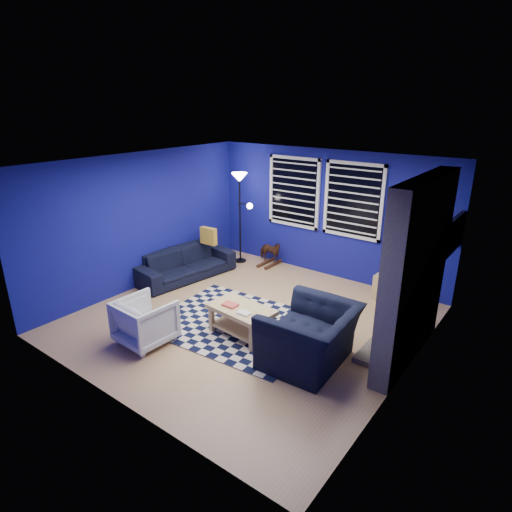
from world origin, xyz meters
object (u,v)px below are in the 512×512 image
(armchair_bent, at_px, (145,321))
(rocking_horse, at_px, (270,252))
(floor_lamp, at_px, (240,190))
(tv, at_px, (453,235))
(armchair_big, at_px, (310,336))
(coffee_table, at_px, (241,315))
(cabinet, at_px, (392,288))
(sofa, at_px, (185,264))

(armchair_bent, xyz_separation_m, rocking_horse, (-0.36, 3.65, -0.04))
(armchair_bent, bearing_deg, floor_lamp, -71.43)
(rocking_horse, bearing_deg, floor_lamp, 104.99)
(tv, height_order, floor_lamp, floor_lamp)
(armchair_big, height_order, floor_lamp, floor_lamp)
(coffee_table, distance_m, floor_lamp, 3.39)
(tv, xyz_separation_m, floor_lamp, (-4.22, 0.00, 0.19))
(armchair_big, bearing_deg, coffee_table, -92.80)
(armchair_big, bearing_deg, floor_lamp, -130.92)
(armchair_big, height_order, cabinet, armchair_big)
(armchair_bent, height_order, coffee_table, armchair_bent)
(tv, relative_size, cabinet, 1.69)
(cabinet, xyz_separation_m, floor_lamp, (-3.35, -0.06, 1.35))
(armchair_big, height_order, rocking_horse, armchair_big)
(rocking_horse, height_order, coffee_table, rocking_horse)
(sofa, xyz_separation_m, coffee_table, (2.31, -1.09, 0.05))
(armchair_big, height_order, coffee_table, armchair_big)
(sofa, xyz_separation_m, cabinet, (3.68, 1.43, -0.05))
(tv, relative_size, coffee_table, 0.97)
(armchair_bent, xyz_separation_m, coffee_table, (1.00, 0.98, -0.00))
(cabinet, height_order, floor_lamp, floor_lamp)
(sofa, height_order, armchair_big, armchair_big)
(coffee_table, height_order, cabinet, cabinet)
(armchair_bent, height_order, cabinet, armchair_bent)
(tv, xyz_separation_m, armchair_big, (-1.07, -2.45, -1.00))
(rocking_horse, distance_m, cabinet, 2.74)
(rocking_horse, relative_size, floor_lamp, 0.28)
(armchair_big, bearing_deg, sofa, -110.37)
(sofa, relative_size, floor_lamp, 1.04)
(sofa, relative_size, cabinet, 3.42)
(armchair_big, relative_size, floor_lamp, 0.63)
(tv, distance_m, cabinet, 1.44)
(tv, distance_m, armchair_bent, 4.83)
(tv, bearing_deg, sofa, -163.33)
(rocking_horse, relative_size, cabinet, 0.94)
(armchair_big, distance_m, cabinet, 2.52)
(tv, xyz_separation_m, armchair_bent, (-3.24, -3.43, -1.06))
(tv, relative_size, floor_lamp, 0.51)
(armchair_bent, xyz_separation_m, floor_lamp, (-0.98, 3.43, 1.25))
(armchair_bent, relative_size, floor_lamp, 0.38)
(sofa, distance_m, coffee_table, 2.55)
(armchair_bent, relative_size, coffee_table, 0.72)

